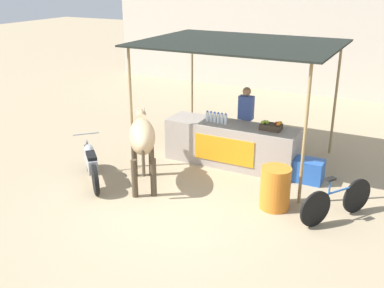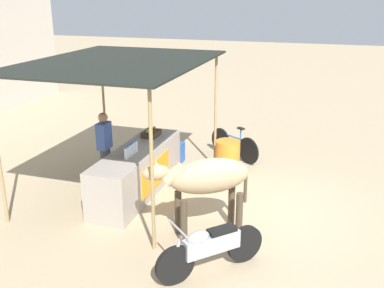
% 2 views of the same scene
% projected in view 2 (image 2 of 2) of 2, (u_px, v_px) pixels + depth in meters
% --- Properties ---
extents(ground_plane, '(60.00, 60.00, 0.00)m').
position_uv_depth(ground_plane, '(242.00, 207.00, 8.74)').
color(ground_plane, tan).
extents(stall_counter, '(3.00, 0.82, 0.96)m').
position_uv_depth(stall_counter, '(138.00, 171.00, 9.22)').
color(stall_counter, '#9E9389').
rests_on(stall_counter, ground).
extents(stall_awning, '(4.20, 3.20, 2.73)m').
position_uv_depth(stall_awning, '(119.00, 66.00, 8.62)').
color(stall_awning, black).
rests_on(stall_awning, ground).
extents(water_bottle_row, '(0.52, 0.07, 0.25)m').
position_uv_depth(water_bottle_row, '(131.00, 150.00, 8.70)').
color(water_bottle_row, silver).
rests_on(water_bottle_row, stall_counter).
extents(fruit_crate, '(0.44, 0.32, 0.18)m').
position_uv_depth(fruit_crate, '(151.00, 133.00, 9.87)').
color(fruit_crate, '#3F3326').
rests_on(fruit_crate, stall_counter).
extents(vendor_behind_counter, '(0.34, 0.22, 1.65)m').
position_uv_depth(vendor_behind_counter, '(105.00, 150.00, 9.37)').
color(vendor_behind_counter, '#383842').
rests_on(vendor_behind_counter, ground).
extents(cooler_box, '(0.60, 0.44, 0.48)m').
position_uv_depth(cooler_box, '(173.00, 154.00, 10.90)').
color(cooler_box, blue).
rests_on(cooler_box, ground).
extents(water_barrel, '(0.56, 0.56, 0.80)m').
position_uv_depth(water_barrel, '(228.00, 158.00, 10.18)').
color(water_barrel, orange).
rests_on(water_barrel, ground).
extents(cow, '(1.33, 1.71, 1.44)m').
position_uv_depth(cow, '(205.00, 179.00, 7.45)').
color(cow, tan).
rests_on(cow, ground).
extents(motorcycle_parked, '(1.36, 1.30, 0.90)m').
position_uv_depth(motorcycle_parked, '(210.00, 247.00, 6.59)').
color(motorcycle_parked, black).
rests_on(motorcycle_parked, ground).
extents(bicycle_leaning, '(0.96, 1.40, 0.85)m').
position_uv_depth(bicycle_leaning, '(234.00, 145.00, 11.21)').
color(bicycle_leaning, black).
rests_on(bicycle_leaning, ground).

